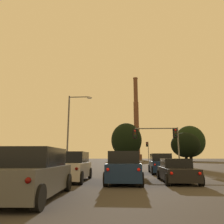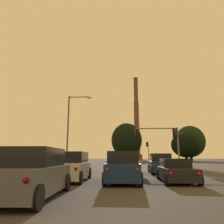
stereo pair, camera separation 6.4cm
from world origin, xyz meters
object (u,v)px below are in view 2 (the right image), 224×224
(traffic_light_overhead_right, at_px, (162,137))
(smokestack, at_px, (137,126))
(sedan_right_lane_second, at_px, (176,171))
(traffic_light_far_right, at_px, (148,149))
(suv_center_lane_second, at_px, (123,167))
(suv_left_lane_second, at_px, (71,167))
(street_lamp, at_px, (71,124))
(suv_center_lane_front, at_px, (124,164))
(suv_right_lane_front, at_px, (160,164))
(suv_left_lane_third, at_px, (32,174))

(traffic_light_overhead_right, distance_m, smokestack, 130.50)
(sedan_right_lane_second, relative_size, traffic_light_far_right, 0.84)
(suv_center_lane_second, distance_m, suv_left_lane_second, 3.48)
(suv_center_lane_second, relative_size, traffic_light_far_right, 0.88)
(sedan_right_lane_second, relative_size, street_lamp, 0.51)
(suv_center_lane_front, relative_size, suv_right_lane_front, 0.99)
(traffic_light_overhead_right, bearing_deg, suv_left_lane_third, -112.46)
(street_lamp, distance_m, smokestack, 132.23)
(sedan_right_lane_second, bearing_deg, suv_center_lane_front, 117.18)
(smokestack, bearing_deg, suv_left_lane_second, -94.51)
(street_lamp, bearing_deg, suv_center_lane_front, -39.85)
(sedan_right_lane_second, bearing_deg, suv_left_lane_third, -136.57)
(suv_right_lane_front, relative_size, smokestack, 0.08)
(suv_center_lane_front, bearing_deg, suv_left_lane_second, -117.33)
(suv_left_lane_third, distance_m, traffic_light_far_right, 51.34)
(street_lamp, xyz_separation_m, smokestack, (14.45, 130.19, 18.04))
(suv_center_lane_second, distance_m, smokestack, 145.00)
(suv_center_lane_second, bearing_deg, sedan_right_lane_second, 10.03)
(sedan_right_lane_second, xyz_separation_m, smokestack, (4.55, 142.45, 22.97))
(suv_center_lane_second, height_order, smokestack, smokestack)
(smokestack, bearing_deg, traffic_light_overhead_right, -91.40)
(suv_left_lane_second, xyz_separation_m, traffic_light_far_right, (9.28, 44.26, 2.79))
(traffic_light_overhead_right, xyz_separation_m, smokestack, (3.14, 128.98, 19.63))
(suv_center_lane_front, bearing_deg, suv_center_lane_second, -90.11)
(suv_center_lane_front, bearing_deg, suv_right_lane_front, 10.47)
(street_lamp, height_order, smokestack, smokestack)
(suv_left_lane_third, bearing_deg, smokestack, 82.82)
(sedan_right_lane_second, height_order, smokestack, smokestack)
(suv_right_lane_front, height_order, suv_center_lane_second, same)
(sedan_right_lane_second, xyz_separation_m, suv_center_lane_second, (-3.27, -0.55, 0.23))
(suv_center_lane_front, height_order, traffic_light_overhead_right, traffic_light_overhead_right)
(suv_right_lane_front, distance_m, traffic_light_overhead_right, 6.92)
(suv_left_lane_third, distance_m, traffic_light_overhead_right, 21.35)
(sedan_right_lane_second, xyz_separation_m, suv_center_lane_front, (-3.29, 6.75, 0.23))
(suv_left_lane_third, bearing_deg, street_lamp, 97.16)
(suv_left_lane_third, bearing_deg, traffic_light_far_right, 76.74)
(suv_center_lane_second, height_order, street_lamp, street_lamp)
(traffic_light_far_right, bearing_deg, suv_center_lane_second, -97.44)
(suv_left_lane_second, xyz_separation_m, smokestack, (11.24, 142.34, 22.74))
(suv_left_lane_third, bearing_deg, suv_center_lane_front, 72.42)
(suv_center_lane_front, bearing_deg, traffic_light_overhead_right, 54.66)
(suv_left_lane_third, distance_m, suv_right_lane_front, 15.09)
(suv_left_lane_third, bearing_deg, suv_left_lane_second, 87.37)
(suv_left_lane_third, height_order, suv_center_lane_front, same)
(suv_left_lane_third, height_order, smokestack, smokestack)
(street_lamp, bearing_deg, suv_left_lane_second, -75.20)
(suv_right_lane_front, bearing_deg, street_lamp, 155.96)
(smokestack, bearing_deg, suv_center_lane_second, -93.13)
(sedan_right_lane_second, distance_m, smokestack, 144.36)
(suv_center_lane_front, xyz_separation_m, smokestack, (7.85, 135.70, 22.74))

